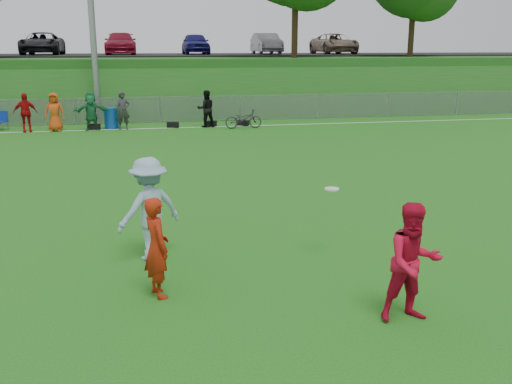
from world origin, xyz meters
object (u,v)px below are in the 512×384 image
object	(u,v)px
player_red_center	(413,263)
player_blue	(149,209)
frisbee	(332,189)
recycling_bin	(111,118)
player_red_left	(157,247)
bicycle	(243,119)

from	to	relation	value
player_red_center	player_blue	world-z (taller)	player_blue
frisbee	recycling_bin	bearing A→B (deg)	104.27
player_red_left	player_blue	world-z (taller)	player_blue
player_blue	player_red_left	bearing A→B (deg)	64.33
frisbee	recycling_bin	world-z (taller)	frisbee
player_red_center	bicycle	bearing A→B (deg)	86.76
player_red_center	frisbee	bearing A→B (deg)	97.03
player_red_center	frisbee	size ratio (longest dim) A/B	6.51
bicycle	player_blue	bearing A→B (deg)	162.14
player_red_left	player_blue	size ratio (longest dim) A/B	0.84
player_red_center	recycling_bin	xyz separation A→B (m)	(-4.81, 20.23, -0.37)
player_red_left	player_red_center	size ratio (longest dim) A/B	0.92
recycling_bin	frisbee	bearing A→B (deg)	-75.73
frisbee	recycling_bin	size ratio (longest dim) A/B	0.27
player_blue	frisbee	distance (m)	3.21
player_red_center	bicycle	size ratio (longest dim) A/B	0.99
player_red_center	frisbee	world-z (taller)	player_red_center
player_red_left	bicycle	world-z (taller)	player_red_left
player_red_left	bicycle	xyz separation A→B (m)	(4.50, 17.49, -0.33)
player_red_left	frisbee	world-z (taller)	player_red_left
player_red_left	player_red_center	bearing A→B (deg)	-132.71
player_red_left	player_red_center	distance (m)	3.70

